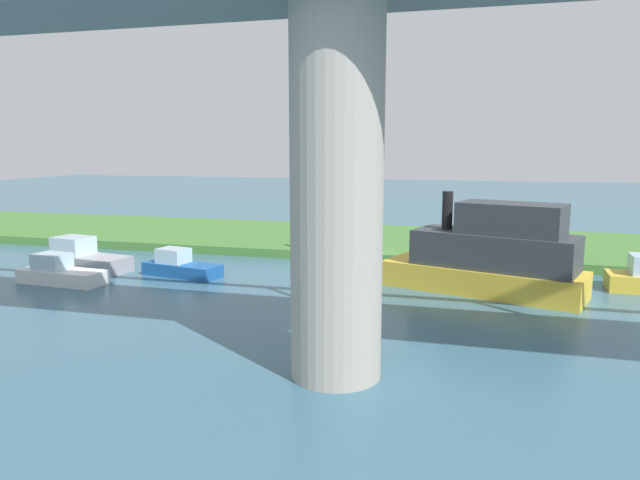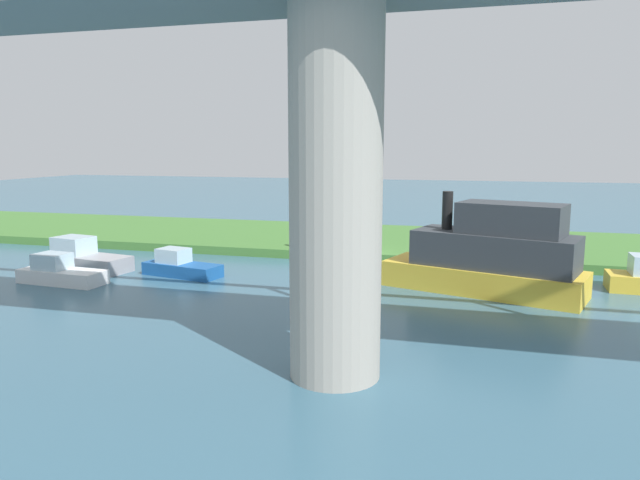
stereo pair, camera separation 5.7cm
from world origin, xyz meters
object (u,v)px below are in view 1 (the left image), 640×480
at_px(person_on_bank, 298,235).
at_px(skiff_small, 490,256).
at_px(mooring_post, 498,249).
at_px(motorboat_white, 60,273).
at_px(bridge_pylon, 337,196).
at_px(riverboat_paddlewheel, 180,266).
at_px(motorboat_red, 81,258).

relative_size(person_on_bank, skiff_small, 0.16).
xyz_separation_m(mooring_post, skiff_small, (0.54, 5.55, 0.61)).
distance_m(skiff_small, motorboat_white, 19.52).
relative_size(bridge_pylon, riverboat_paddlewheel, 2.39).
bearing_deg(person_on_bank, riverboat_paddlewheel, 57.63).
bearing_deg(bridge_pylon, motorboat_red, -32.31).
xyz_separation_m(person_on_bank, riverboat_paddlewheel, (4.07, 6.43, -0.73)).
relative_size(skiff_small, motorboat_red, 1.68).
bearing_deg(person_on_bank, skiff_small, 150.77).
distance_m(person_on_bank, riverboat_paddlewheel, 7.65).
bearing_deg(mooring_post, motorboat_red, 16.73).
relative_size(person_on_bank, motorboat_red, 0.26).
xyz_separation_m(bridge_pylon, person_on_bank, (6.28, -16.60, -3.78)).
height_order(person_on_bank, motorboat_red, person_on_bank).
xyz_separation_m(skiff_small, riverboat_paddlewheel, (14.58, 0.55, -1.13)).
relative_size(bridge_pylon, person_on_bank, 7.17).
distance_m(riverboat_paddlewheel, motorboat_red, 5.56).
bearing_deg(person_on_bank, bridge_pylon, 110.71).
xyz_separation_m(skiff_small, motorboat_white, (19.17, 3.46, -1.11)).
height_order(mooring_post, motorboat_white, mooring_post).
distance_m(bridge_pylon, motorboat_red, 19.33).
xyz_separation_m(bridge_pylon, skiff_small, (-4.23, -10.72, -3.38)).
relative_size(riverboat_paddlewheel, motorboat_red, 0.79).
bearing_deg(motorboat_red, person_on_bank, -145.82).
distance_m(mooring_post, motorboat_red, 21.60).
bearing_deg(skiff_small, mooring_post, -95.54).
height_order(mooring_post, riverboat_paddlewheel, mooring_post).
bearing_deg(riverboat_paddlewheel, person_on_bank, -122.37).
xyz_separation_m(skiff_small, motorboat_red, (20.14, 0.66, -1.00)).
relative_size(motorboat_white, motorboat_red, 0.80).
xyz_separation_m(riverboat_paddlewheel, motorboat_white, (4.59, 2.91, 0.02)).
height_order(mooring_post, motorboat_red, motorboat_red).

